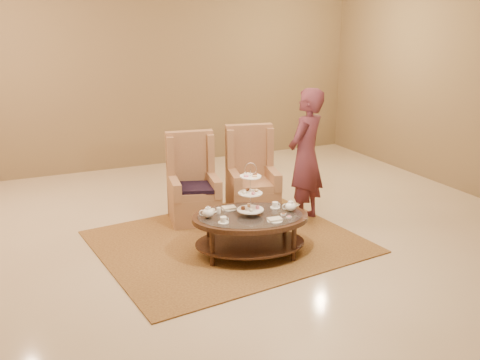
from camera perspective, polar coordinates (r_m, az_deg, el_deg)
name	(u,v)px	position (r m, az deg, el deg)	size (l,w,h in m)	color
ground	(242,245)	(6.47, 0.21, -6.94)	(8.00, 8.00, 0.00)	beige
ceiling	(242,245)	(6.47, 0.21, -6.94)	(8.00, 8.00, 0.02)	white
wall_back	(149,68)	(9.74, -9.73, 11.65)	(8.00, 0.04, 3.50)	olive
rug	(228,242)	(6.55, -1.29, -6.58)	(3.24, 2.81, 0.02)	olive
tea_table	(250,222)	(6.06, 1.09, -4.55)	(1.52, 1.24, 1.10)	black
armchair_left	(193,191)	(7.18, -5.04, -1.16)	(0.73, 0.75, 1.17)	#A6754E
armchair_right	(251,184)	(7.41, 1.23, -0.42)	(0.78, 0.80, 1.21)	#A6754E
person	(306,157)	(6.99, 7.02, 2.50)	(0.78, 0.70, 1.78)	#58252F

